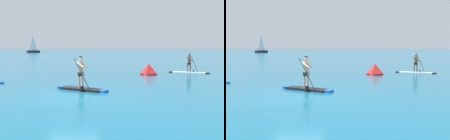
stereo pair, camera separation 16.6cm
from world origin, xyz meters
TOP-DOWN VIEW (x-y plane):
  - ground at (0.00, 0.00)m, footprint 440.00×440.00m
  - paddleboarder_mid_center at (0.19, 1.67)m, footprint 2.99×1.64m
  - paddleboarder_far_right at (7.89, 11.55)m, footprint 3.47×1.43m
  - race_marker_buoy at (4.23, 10.05)m, footprint 1.56×1.56m
  - sailboat_left_horizon at (-33.63, 82.48)m, footprint 3.95×4.42m

SIDE VIEW (x-z plane):
  - ground at x=0.00m, z-range 0.00..0.00m
  - paddleboarder_far_right at x=7.89m, z-range -0.59..1.31m
  - paddleboarder_mid_center at x=0.19m, z-range -0.56..1.29m
  - race_marker_buoy at x=4.23m, z-range -0.06..0.85m
  - sailboat_left_horizon at x=-33.63m, z-range -2.72..4.54m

